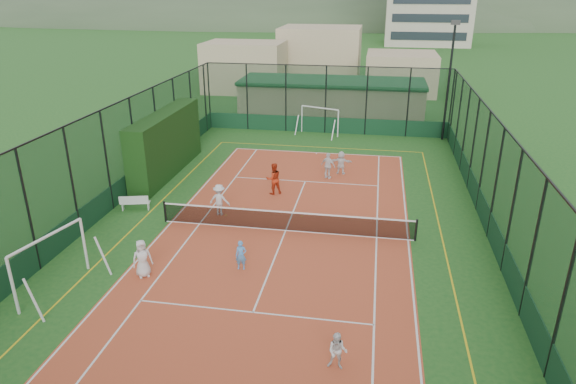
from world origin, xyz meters
name	(u,v)px	position (x,y,z in m)	size (l,w,h in m)	color
ground	(286,231)	(0.00, 0.00, 0.00)	(300.00, 300.00, 0.00)	#1D5620
court_slab	(286,231)	(0.00, 0.00, 0.01)	(11.17, 23.97, 0.01)	#BF4A2A
tennis_net	(286,220)	(0.00, 0.00, 0.53)	(11.67, 0.12, 1.06)	black
perimeter_fence	(286,180)	(0.00, 0.00, 2.50)	(18.12, 34.12, 5.00)	#11331C
floodlight_ne	(449,82)	(8.60, 16.60, 4.12)	(0.60, 0.26, 8.25)	black
clubhouse	(332,99)	(0.00, 22.00, 1.57)	(15.20, 7.20, 3.15)	tan
distant_hills	(369,20)	(0.00, 150.00, 0.00)	(200.00, 60.00, 24.00)	#384C33
hedge_left	(166,143)	(-8.30, 6.57, 1.81)	(1.24, 8.28, 3.62)	black
white_bench	(135,202)	(-7.80, 1.07, 0.40)	(1.43, 0.39, 0.80)	white
futsal_goal_near	(51,264)	(-7.51, -6.24, 1.09)	(0.98, 3.37, 2.18)	white
futsal_goal_far	(320,121)	(-0.36, 16.51, 1.00)	(3.10, 0.90, 2.00)	white
child_near_left	(142,258)	(-4.70, -4.79, 0.77)	(0.74, 0.48, 1.52)	silver
child_near_mid	(241,255)	(-1.13, -3.63, 0.61)	(0.44, 0.29, 1.20)	#4D93DC
child_near_right	(337,351)	(3.07, -8.65, 0.61)	(0.58, 0.45, 1.19)	silver
child_far_left	(219,200)	(-3.47, 1.20, 0.79)	(1.01, 0.58, 1.56)	silver
child_far_right	(328,166)	(1.22, 7.15, 0.78)	(0.90, 0.38, 1.54)	silver
child_far_back	(341,163)	(1.89, 8.07, 0.70)	(1.28, 0.41, 1.38)	white
coach	(274,179)	(-1.42, 4.31, 0.87)	(0.83, 0.65, 1.71)	#B32D13
tennis_balls	(272,213)	(-0.98, 1.72, 0.04)	(4.98, 1.02, 0.07)	#CCE033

